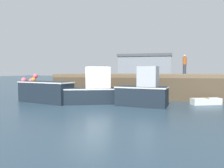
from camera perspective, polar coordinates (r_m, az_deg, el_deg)
name	(u,v)px	position (r m, az deg, el deg)	size (l,w,h in m)	color
ground	(85,107)	(13.51, -7.22, -6.02)	(120.00, 160.00, 0.10)	#283D4C
pier	(141,78)	(18.41, 7.65, 1.56)	(13.82, 6.11, 1.92)	brown
fishing_boat_near_left	(45,91)	(15.53, -17.32, -1.82)	(4.27, 2.36, 1.97)	#19232D
fishing_boat_near_right	(93,90)	(14.31, -5.08, -1.57)	(4.05, 2.43, 2.45)	#19232D
fishing_boat_mid	(143,92)	(13.48, 8.24, -1.99)	(3.34, 1.98, 2.46)	#19232D
rowboat	(206,101)	(15.20, 23.65, -4.24)	(2.02, 1.32, 0.46)	silver
dockworker	(185,64)	(19.97, 18.69, 4.99)	(0.34, 0.34, 1.69)	#2D3342
warehouse	(145,68)	(43.49, 8.75, 4.15)	(10.14, 6.82, 5.39)	gray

